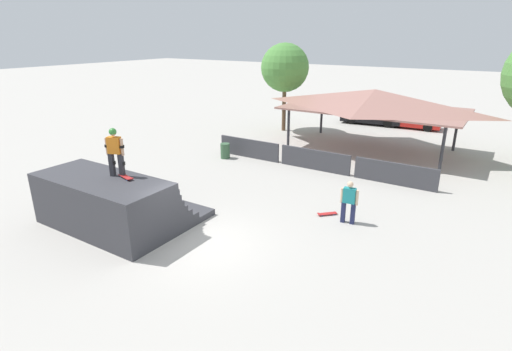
{
  "coord_description": "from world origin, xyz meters",
  "views": [
    {
      "loc": [
        7.98,
        -8.93,
        6.62
      ],
      "look_at": [
        -0.47,
        4.31,
        1.05
      ],
      "focal_mm": 28.0,
      "sensor_mm": 36.0,
      "label": 1
    }
  ],
  "objects_px": {
    "skateboard_on_deck": "(126,177)",
    "parked_car_black": "(371,116)",
    "skater_on_deck": "(115,149)",
    "tree_beside_pavilion": "(285,68)",
    "skateboard_on_ground": "(327,214)",
    "trash_bin": "(225,151)",
    "parked_car_red": "(411,120)",
    "bystander_walking": "(349,200)"
  },
  "relations": [
    {
      "from": "skateboard_on_ground",
      "to": "tree_beside_pavilion",
      "type": "relative_size",
      "value": 0.11
    },
    {
      "from": "tree_beside_pavilion",
      "to": "skateboard_on_ground",
      "type": "bearing_deg",
      "value": -54.57
    },
    {
      "from": "skater_on_deck",
      "to": "skateboard_on_ground",
      "type": "xyz_separation_m",
      "value": [
        5.95,
        4.8,
        -2.84
      ]
    },
    {
      "from": "skater_on_deck",
      "to": "bystander_walking",
      "type": "height_order",
      "value": "skater_on_deck"
    },
    {
      "from": "parked_car_black",
      "to": "parked_car_red",
      "type": "distance_m",
      "value": 2.96
    },
    {
      "from": "parked_car_red",
      "to": "parked_car_black",
      "type": "bearing_deg",
      "value": -177.48
    },
    {
      "from": "skater_on_deck",
      "to": "parked_car_red",
      "type": "relative_size",
      "value": 0.41
    },
    {
      "from": "skater_on_deck",
      "to": "tree_beside_pavilion",
      "type": "height_order",
      "value": "tree_beside_pavilion"
    },
    {
      "from": "trash_bin",
      "to": "tree_beside_pavilion",
      "type": "bearing_deg",
      "value": 94.2
    },
    {
      "from": "trash_bin",
      "to": "parked_car_red",
      "type": "height_order",
      "value": "parked_car_red"
    },
    {
      "from": "skateboard_on_deck",
      "to": "parked_car_black",
      "type": "bearing_deg",
      "value": 99.86
    },
    {
      "from": "skateboard_on_ground",
      "to": "skateboard_on_deck",
      "type": "bearing_deg",
      "value": -4.31
    },
    {
      "from": "skateboard_on_deck",
      "to": "tree_beside_pavilion",
      "type": "height_order",
      "value": "tree_beside_pavilion"
    },
    {
      "from": "tree_beside_pavilion",
      "to": "trash_bin",
      "type": "distance_m",
      "value": 8.85
    },
    {
      "from": "bystander_walking",
      "to": "parked_car_red",
      "type": "distance_m",
      "value": 18.05
    },
    {
      "from": "skateboard_on_deck",
      "to": "bystander_walking",
      "type": "distance_m",
      "value": 7.98
    },
    {
      "from": "skater_on_deck",
      "to": "bystander_walking",
      "type": "bearing_deg",
      "value": 12.66
    },
    {
      "from": "skateboard_on_ground",
      "to": "parked_car_black",
      "type": "distance_m",
      "value": 17.87
    },
    {
      "from": "skateboard_on_ground",
      "to": "parked_car_red",
      "type": "height_order",
      "value": "parked_car_red"
    },
    {
      "from": "bystander_walking",
      "to": "trash_bin",
      "type": "distance_m",
      "value": 9.71
    },
    {
      "from": "parked_car_black",
      "to": "parked_car_red",
      "type": "bearing_deg",
      "value": 0.18
    },
    {
      "from": "skateboard_on_ground",
      "to": "parked_car_red",
      "type": "relative_size",
      "value": 0.17
    },
    {
      "from": "tree_beside_pavilion",
      "to": "trash_bin",
      "type": "xyz_separation_m",
      "value": [
        0.58,
        -7.88,
        -4.0
      ]
    },
    {
      "from": "skateboard_on_deck",
      "to": "trash_bin",
      "type": "xyz_separation_m",
      "value": [
        -2.33,
        8.78,
        -1.54
      ]
    },
    {
      "from": "skater_on_deck",
      "to": "bystander_walking",
      "type": "distance_m",
      "value": 8.5
    },
    {
      "from": "skater_on_deck",
      "to": "trash_bin",
      "type": "bearing_deg",
      "value": 81.04
    },
    {
      "from": "skater_on_deck",
      "to": "skateboard_on_deck",
      "type": "distance_m",
      "value": 1.03
    },
    {
      "from": "tree_beside_pavilion",
      "to": "parked_car_black",
      "type": "height_order",
      "value": "tree_beside_pavilion"
    },
    {
      "from": "parked_car_red",
      "to": "trash_bin",
      "type": "bearing_deg",
      "value": -120.14
    },
    {
      "from": "skater_on_deck",
      "to": "parked_car_red",
      "type": "bearing_deg",
      "value": 55.98
    },
    {
      "from": "skater_on_deck",
      "to": "trash_bin",
      "type": "height_order",
      "value": "skater_on_deck"
    },
    {
      "from": "skateboard_on_deck",
      "to": "tree_beside_pavilion",
      "type": "bearing_deg",
      "value": 114.31
    },
    {
      "from": "skater_on_deck",
      "to": "trash_bin",
      "type": "relative_size",
      "value": 2.03
    },
    {
      "from": "skater_on_deck",
      "to": "skateboard_on_deck",
      "type": "relative_size",
      "value": 2.12
    },
    {
      "from": "skateboard_on_ground",
      "to": "parked_car_black",
      "type": "bearing_deg",
      "value": -123.41
    },
    {
      "from": "skater_on_deck",
      "to": "skateboard_on_deck",
      "type": "height_order",
      "value": "skater_on_deck"
    },
    {
      "from": "skateboard_on_ground",
      "to": "tree_beside_pavilion",
      "type": "bearing_deg",
      "value": -100.06
    },
    {
      "from": "trash_bin",
      "to": "skateboard_on_deck",
      "type": "bearing_deg",
      "value": -75.14
    },
    {
      "from": "bystander_walking",
      "to": "skateboard_on_ground",
      "type": "relative_size",
      "value": 2.37
    },
    {
      "from": "skater_on_deck",
      "to": "skateboard_on_ground",
      "type": "bearing_deg",
      "value": 17.78
    },
    {
      "from": "bystander_walking",
      "to": "skater_on_deck",
      "type": "bearing_deg",
      "value": 26.8
    },
    {
      "from": "skateboard_on_deck",
      "to": "trash_bin",
      "type": "bearing_deg",
      "value": 119.27
    }
  ]
}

